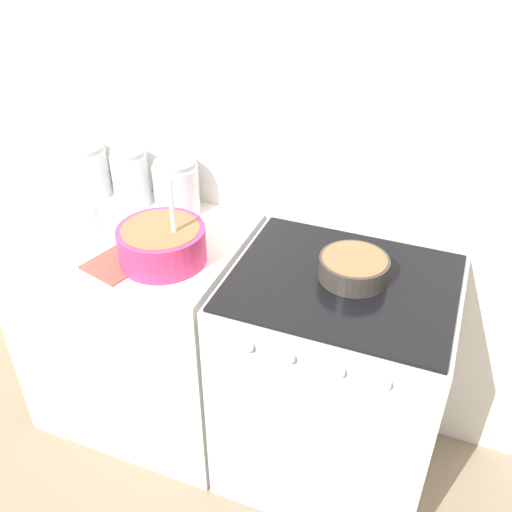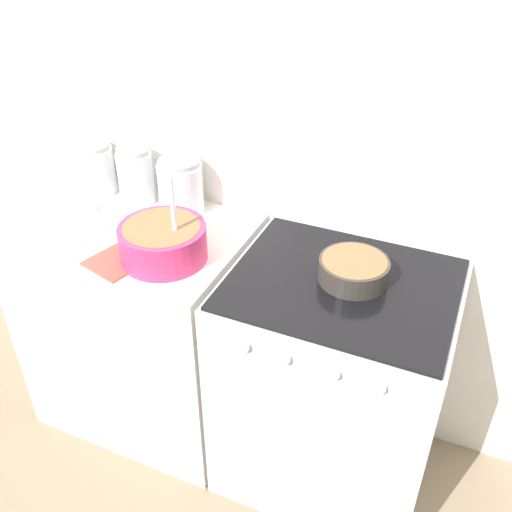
# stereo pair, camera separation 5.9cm
# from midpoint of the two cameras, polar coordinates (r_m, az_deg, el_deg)

# --- Properties ---
(ground_plane) EXTENTS (12.00, 12.00, 0.00)m
(ground_plane) POSITION_cam_midpoint_polar(r_m,az_deg,el_deg) (2.47, -4.37, -22.23)
(ground_plane) COLOR gray
(wall_back) EXTENTS (4.70, 0.05, 2.40)m
(wall_back) POSITION_cam_midpoint_polar(r_m,az_deg,el_deg) (2.14, 2.43, 10.67)
(wall_back) COLOR white
(wall_back) RESTS_ON ground_plane
(countertop_cabinet) EXTENTS (0.85, 0.63, 0.94)m
(countertop_cabinet) POSITION_cam_midpoint_polar(r_m,az_deg,el_deg) (2.45, -10.33, -6.78)
(countertop_cabinet) COLOR silver
(countertop_cabinet) RESTS_ON ground_plane
(stove) EXTENTS (0.76, 0.64, 0.94)m
(stove) POSITION_cam_midpoint_polar(r_m,az_deg,el_deg) (2.19, 8.40, -12.48)
(stove) COLOR silver
(stove) RESTS_ON ground_plane
(mixing_bowl) EXTENTS (0.30, 0.30, 0.32)m
(mixing_bowl) POSITION_cam_midpoint_polar(r_m,az_deg,el_deg) (1.96, -8.44, 1.56)
(mixing_bowl) COLOR #E0336B
(mixing_bowl) RESTS_ON countertop_cabinet
(baking_pan) EXTENTS (0.23, 0.23, 0.08)m
(baking_pan) POSITION_cam_midpoint_polar(r_m,az_deg,el_deg) (1.88, 10.62, -1.34)
(baking_pan) COLOR #38332D
(baking_pan) RESTS_ON stove
(storage_jar_left) EXTENTS (0.17, 0.17, 0.21)m
(storage_jar_left) POSITION_cam_midpoint_polar(r_m,az_deg,el_deg) (2.45, -15.17, 8.16)
(storage_jar_left) COLOR silver
(storage_jar_left) RESTS_ON countertop_cabinet
(storage_jar_middle) EXTENTS (0.14, 0.14, 0.22)m
(storage_jar_middle) POSITION_cam_midpoint_polar(r_m,az_deg,el_deg) (2.33, -11.17, 7.56)
(storage_jar_middle) COLOR silver
(storage_jar_middle) RESTS_ON countertop_cabinet
(storage_jar_right) EXTENTS (0.17, 0.17, 0.21)m
(storage_jar_right) POSITION_cam_midpoint_polar(r_m,az_deg,el_deg) (2.23, -6.76, 6.61)
(storage_jar_right) COLOR silver
(storage_jar_right) RESTS_ON countertop_cabinet
(tin_can) EXTENTS (0.07, 0.07, 0.09)m
(tin_can) POSITION_cam_midpoint_polar(r_m,az_deg,el_deg) (2.22, -15.11, 4.06)
(tin_can) COLOR silver
(tin_can) RESTS_ON countertop_cabinet
(recipe_page) EXTENTS (0.25, 0.32, 0.01)m
(recipe_page) POSITION_cam_midpoint_polar(r_m,az_deg,el_deg) (2.03, -11.80, 0.12)
(recipe_page) COLOR #CC4C3F
(recipe_page) RESTS_ON countertop_cabinet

